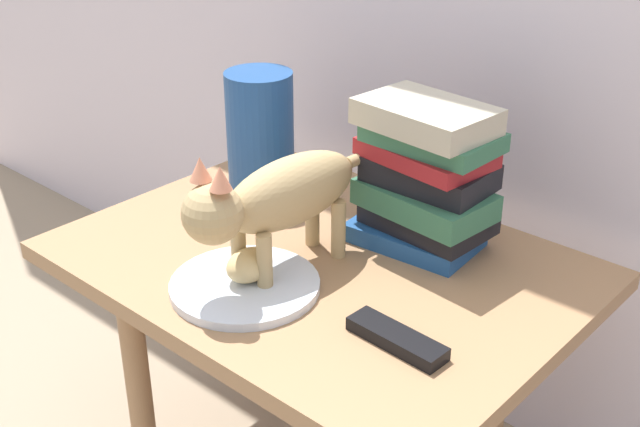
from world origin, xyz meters
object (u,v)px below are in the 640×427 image
(plate, at_px, (245,285))
(tv_remote, at_px, (397,339))
(book_stack, at_px, (426,176))
(green_vase, at_px, (260,134))
(cat, at_px, (277,197))
(side_table, at_px, (320,291))
(bread_roll, at_px, (250,265))

(plate, relative_size, tv_remote, 1.54)
(book_stack, xyz_separation_m, green_vase, (-0.35, -0.04, -0.01))
(plate, height_order, cat, cat)
(side_table, relative_size, plate, 3.59)
(plate, distance_m, book_stack, 0.34)
(cat, distance_m, book_stack, 0.26)
(book_stack, height_order, tv_remote, book_stack)
(plate, height_order, book_stack, book_stack)
(book_stack, height_order, green_vase, book_stack)
(side_table, bearing_deg, green_vase, 155.63)
(bread_roll, relative_size, book_stack, 0.32)
(cat, bearing_deg, plate, -92.55)
(bread_roll, bearing_deg, cat, 87.62)
(bread_roll, xyz_separation_m, cat, (0.00, 0.06, 0.09))
(tv_remote, bearing_deg, plate, -168.65)
(cat, xyz_separation_m, tv_remote, (0.26, -0.03, -0.12))
(cat, bearing_deg, tv_remote, -6.85)
(side_table, xyz_separation_m, book_stack, (0.10, 0.15, 0.19))
(cat, relative_size, tv_remote, 3.20)
(side_table, distance_m, green_vase, 0.33)
(book_stack, bearing_deg, plate, -111.36)
(bread_roll, bearing_deg, plate, -93.48)
(book_stack, bearing_deg, tv_remote, -61.29)
(plate, relative_size, cat, 0.48)
(bread_roll, distance_m, green_vase, 0.35)
(side_table, xyz_separation_m, plate, (-0.02, -0.15, 0.07))
(plate, distance_m, green_vase, 0.37)
(bread_roll, distance_m, book_stack, 0.32)
(bread_roll, height_order, tv_remote, bread_roll)
(side_table, bearing_deg, plate, -97.21)
(book_stack, bearing_deg, green_vase, -174.14)
(tv_remote, bearing_deg, book_stack, 121.32)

